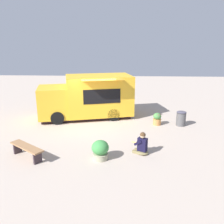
{
  "coord_description": "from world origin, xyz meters",
  "views": [
    {
      "loc": [
        12.14,
        1.67,
        4.35
      ],
      "look_at": [
        1.55,
        1.14,
        1.21
      ],
      "focal_mm": 37.31,
      "sensor_mm": 36.0,
      "label": 1
    }
  ],
  "objects_px": {
    "food_truck": "(88,98)",
    "trash_bin": "(181,118)",
    "planter_flowering_near": "(157,119)",
    "person_customer": "(142,145)",
    "plaza_bench": "(27,149)",
    "planter_flowering_far": "(100,150)"
  },
  "relations": [
    {
      "from": "food_truck",
      "to": "trash_bin",
      "type": "bearing_deg",
      "value": 76.23
    },
    {
      "from": "planter_flowering_far",
      "to": "trash_bin",
      "type": "height_order",
      "value": "trash_bin"
    },
    {
      "from": "person_customer",
      "to": "trash_bin",
      "type": "xyz_separation_m",
      "value": [
        -3.54,
        2.4,
        0.03
      ]
    },
    {
      "from": "food_truck",
      "to": "planter_flowering_far",
      "type": "bearing_deg",
      "value": 13.01
    },
    {
      "from": "planter_flowering_far",
      "to": "person_customer",
      "type": "bearing_deg",
      "value": 108.41
    },
    {
      "from": "plaza_bench",
      "to": "trash_bin",
      "type": "xyz_separation_m",
      "value": [
        -4.12,
        6.92,
        0.03
      ]
    },
    {
      "from": "food_truck",
      "to": "trash_bin",
      "type": "height_order",
      "value": "food_truck"
    },
    {
      "from": "person_customer",
      "to": "plaza_bench",
      "type": "xyz_separation_m",
      "value": [
        0.58,
        -4.53,
        -0.0
      ]
    },
    {
      "from": "trash_bin",
      "to": "food_truck",
      "type": "bearing_deg",
      "value": -103.77
    },
    {
      "from": "planter_flowering_near",
      "to": "plaza_bench",
      "type": "distance_m",
      "value": 7.01
    },
    {
      "from": "food_truck",
      "to": "trash_bin",
      "type": "distance_m",
      "value": 5.49
    },
    {
      "from": "planter_flowering_near",
      "to": "trash_bin",
      "type": "height_order",
      "value": "trash_bin"
    },
    {
      "from": "planter_flowering_near",
      "to": "trash_bin",
      "type": "relative_size",
      "value": 0.84
    },
    {
      "from": "food_truck",
      "to": "planter_flowering_near",
      "type": "relative_size",
      "value": 8.51
    },
    {
      "from": "person_customer",
      "to": "planter_flowering_near",
      "type": "distance_m",
      "value": 3.76
    },
    {
      "from": "food_truck",
      "to": "planter_flowering_far",
      "type": "xyz_separation_m",
      "value": [
        5.38,
        1.24,
        -0.8
      ]
    },
    {
      "from": "person_customer",
      "to": "trash_bin",
      "type": "distance_m",
      "value": 4.27
    },
    {
      "from": "planter_flowering_near",
      "to": "food_truck",
      "type": "bearing_deg",
      "value": -107.32
    },
    {
      "from": "planter_flowering_far",
      "to": "plaza_bench",
      "type": "xyz_separation_m",
      "value": [
        0.03,
        -2.89,
        -0.02
      ]
    },
    {
      "from": "person_customer",
      "to": "trash_bin",
      "type": "relative_size",
      "value": 1.16
    },
    {
      "from": "person_customer",
      "to": "planter_flowering_far",
      "type": "xyz_separation_m",
      "value": [
        0.55,
        -1.64,
        0.02
      ]
    },
    {
      "from": "plaza_bench",
      "to": "planter_flowering_far",
      "type": "bearing_deg",
      "value": 90.61
    }
  ]
}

